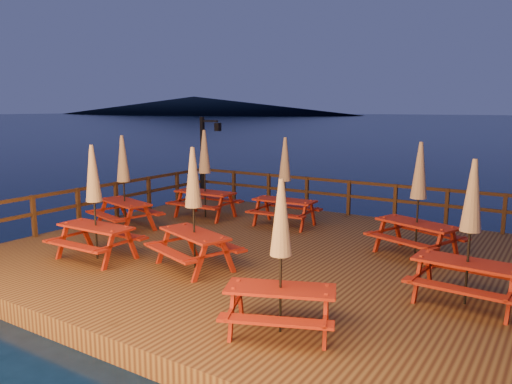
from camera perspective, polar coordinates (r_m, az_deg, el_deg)
ground at (r=11.83m, az=1.35°, el=-8.76°), size 500.00×500.00×0.00m
deck at (r=11.77m, az=1.36°, el=-7.84°), size 12.00×10.00×0.40m
deck_piles at (r=11.93m, az=1.35°, el=-10.13°), size 11.44×9.44×1.40m
railing at (r=13.03m, az=5.45°, el=-1.77°), size 11.80×9.75×1.10m
lamp_post at (r=18.12m, az=-5.72°, el=4.74°), size 0.85×0.18×3.00m
headland_left at (r=259.49m, az=-7.11°, el=9.79°), size 180.00×84.00×9.00m
picnic_table_0 at (r=14.13m, az=-14.89°, el=1.23°), size 2.13×1.91×2.59m
picnic_table_1 at (r=11.70m, az=18.06°, el=-0.62°), size 2.21×2.02×2.59m
picnic_table_2 at (r=11.47m, az=-18.00°, el=-0.95°), size 1.80×1.48×2.54m
picnic_table_3 at (r=14.05m, az=3.31°, el=1.34°), size 1.83×1.54×2.51m
picnic_table_4 at (r=15.20m, az=-5.88°, el=2.24°), size 1.89×1.56×2.67m
picnic_table_5 at (r=10.37m, az=-7.14°, el=-1.62°), size 2.16×1.97×2.54m
picnic_table_6 at (r=9.12m, az=23.27°, el=-4.05°), size 1.83×1.54×2.51m
picnic_table_7 at (r=7.38m, az=2.85°, el=-7.13°), size 2.02×1.86×2.33m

